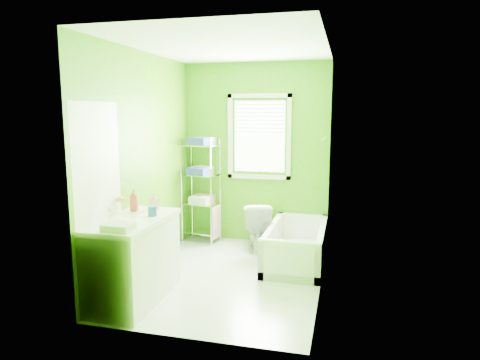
% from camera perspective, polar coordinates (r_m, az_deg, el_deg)
% --- Properties ---
extents(ground, '(2.90, 2.90, 0.00)m').
position_cam_1_polar(ground, '(5.15, -1.35, -12.62)').
color(ground, silver).
rests_on(ground, ground).
extents(room_envelope, '(2.14, 2.94, 2.62)m').
position_cam_1_polar(room_envelope, '(4.80, -1.41, 4.81)').
color(room_envelope, '#3F8B06').
rests_on(room_envelope, ground).
extents(window, '(0.92, 0.05, 1.22)m').
position_cam_1_polar(window, '(6.17, 2.58, 6.38)').
color(window, white).
rests_on(window, ground).
extents(door, '(0.09, 0.80, 2.00)m').
position_cam_1_polar(door, '(4.38, -18.19, -3.27)').
color(door, white).
rests_on(door, ground).
extents(right_wall_decor, '(0.04, 1.48, 1.17)m').
position_cam_1_polar(right_wall_decor, '(4.64, 10.97, 1.68)').
color(right_wall_decor, '#3D070D').
rests_on(right_wall_decor, ground).
extents(bathtub, '(0.71, 1.52, 0.49)m').
position_cam_1_polar(bathtub, '(5.58, 7.48, -9.24)').
color(bathtub, white).
rests_on(bathtub, ground).
extents(toilet, '(0.55, 0.74, 0.67)m').
position_cam_1_polar(toilet, '(5.99, 2.19, -6.09)').
color(toilet, white).
rests_on(toilet, ground).
extents(vanity, '(0.58, 1.13, 1.09)m').
position_cam_1_polar(vanity, '(4.52, -14.01, -9.96)').
color(vanity, silver).
rests_on(vanity, ground).
extents(wire_shelf_unit, '(0.56, 0.46, 1.54)m').
position_cam_1_polar(wire_shelf_unit, '(6.27, -5.09, 0.16)').
color(wire_shelf_unit, silver).
rests_on(wire_shelf_unit, ground).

